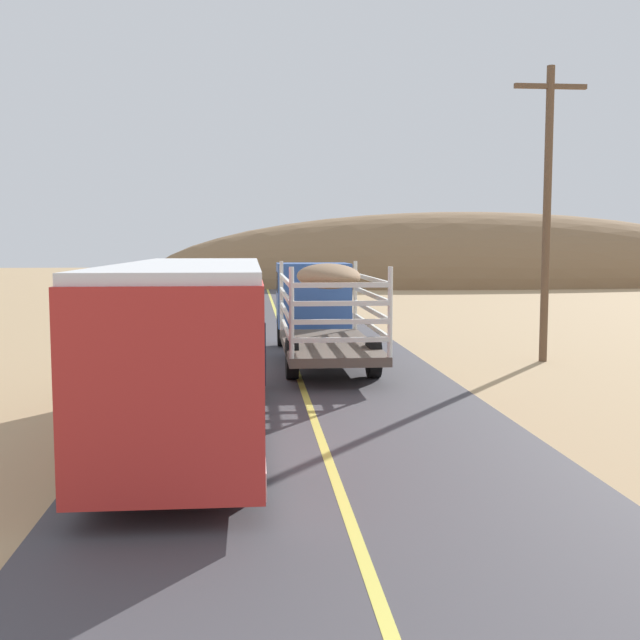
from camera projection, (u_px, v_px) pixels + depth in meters
name	position (u px, v px, depth m)	size (l,w,h in m)	color
livestock_truck	(318.00, 300.00, 24.77)	(2.53, 9.70, 3.02)	#3359A5
bus	(192.00, 344.00, 14.11)	(2.54, 10.00, 3.21)	red
power_pole_mid	(547.00, 206.00, 23.11)	(2.20, 0.24, 8.84)	brown
distant_hill	(468.00, 284.00, 70.55)	(58.95, 19.71, 13.08)	olive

